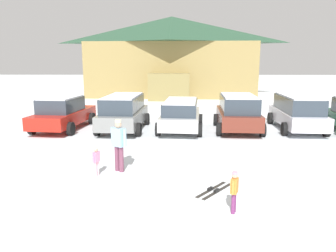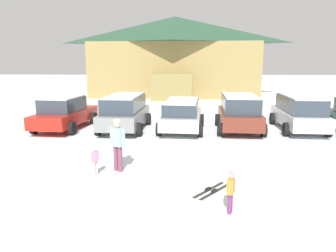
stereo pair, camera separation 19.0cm
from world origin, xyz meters
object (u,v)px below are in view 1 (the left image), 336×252
(skier_child_in_pink_snowsuit, at_px, (96,160))
(parked_white_suv, at_px, (297,112))
(skier_child_in_orange_jacket, at_px, (234,190))
(pair_of_skis, at_px, (214,190))
(parked_red_sedan, at_px, (63,113))
(parked_silver_wagon, at_px, (181,114))
(parked_grey_wagon, at_px, (123,112))
(ski_lodge, at_px, (172,56))
(parked_maroon_van, at_px, (238,112))
(skier_adult_in_blue_parka, at_px, (119,142))

(skier_child_in_pink_snowsuit, bearing_deg, parked_white_suv, 39.07)
(skier_child_in_orange_jacket, relative_size, pair_of_skis, 0.77)
(parked_red_sedan, bearing_deg, pair_of_skis, -50.06)
(parked_silver_wagon, bearing_deg, parked_white_suv, 2.75)
(parked_white_suv, xyz_separation_m, skier_child_in_pink_snowsuit, (-8.58, -6.96, -0.44))
(skier_child_in_pink_snowsuit, bearing_deg, parked_grey_wagon, 91.60)
(parked_grey_wagon, distance_m, skier_child_in_orange_jacket, 10.00)
(parked_white_suv, distance_m, pair_of_skis, 9.64)
(ski_lodge, distance_m, parked_red_sedan, 18.38)
(parked_white_suv, distance_m, skier_child_in_pink_snowsuit, 11.05)
(skier_child_in_orange_jacket, bearing_deg, pair_of_skis, 102.61)
(parked_maroon_van, distance_m, skier_child_in_orange_jacket, 9.29)
(parked_grey_wagon, bearing_deg, parked_silver_wagon, -1.68)
(parked_maroon_van, xyz_separation_m, parked_white_suv, (3.04, 0.29, -0.02))
(ski_lodge, height_order, parked_white_suv, ski_lodge)
(parked_red_sedan, bearing_deg, skier_child_in_pink_snowsuit, -64.41)
(parked_white_suv, bearing_deg, ski_lodge, 110.54)
(parked_silver_wagon, height_order, pair_of_skis, parked_silver_wagon)
(parked_white_suv, relative_size, skier_adult_in_blue_parka, 2.92)
(parked_red_sedan, bearing_deg, skier_child_in_orange_jacket, -53.02)
(ski_lodge, xyz_separation_m, pair_of_skis, (1.33, -25.35, -3.92))
(parked_silver_wagon, relative_size, pair_of_skis, 3.54)
(parked_red_sedan, height_order, parked_grey_wagon, parked_grey_wagon)
(ski_lodge, height_order, skier_child_in_pink_snowsuit, ski_lodge)
(ski_lodge, xyz_separation_m, skier_adult_in_blue_parka, (-1.49, -23.78, -3.00))
(parked_maroon_van, bearing_deg, parked_silver_wagon, 179.92)
(ski_lodge, distance_m, skier_child_in_orange_jacket, 26.90)
(ski_lodge, height_order, parked_maroon_van, ski_lodge)
(parked_white_suv, bearing_deg, parked_grey_wagon, -178.71)
(skier_child_in_pink_snowsuit, height_order, skier_child_in_orange_jacket, skier_child_in_orange_jacket)
(parked_white_suv, xyz_separation_m, pair_of_skis, (-5.13, -8.11, -0.92))
(skier_child_in_orange_jacket, bearing_deg, parked_silver_wagon, 96.45)
(ski_lodge, height_order, parked_silver_wagon, ski_lodge)
(parked_white_suv, height_order, skier_adult_in_blue_parka, parked_white_suv)
(parked_white_suv, xyz_separation_m, skier_adult_in_blue_parka, (-7.95, -6.53, -0.00))
(parked_maroon_van, height_order, parked_white_suv, parked_maroon_van)
(parked_grey_wagon, relative_size, skier_adult_in_blue_parka, 2.80)
(parked_grey_wagon, xyz_separation_m, parked_silver_wagon, (2.89, -0.08, -0.10))
(skier_child_in_pink_snowsuit, height_order, skier_adult_in_blue_parka, skier_adult_in_blue_parka)
(parked_silver_wagon, bearing_deg, skier_adult_in_blue_parka, -108.36)
(parked_maroon_van, xyz_separation_m, pair_of_skis, (-2.10, -7.82, -0.94))
(parked_silver_wagon, height_order, parked_maroon_van, parked_maroon_van)
(parked_red_sedan, distance_m, parked_grey_wagon, 3.14)
(parked_maroon_van, bearing_deg, ski_lodge, 101.06)
(skier_child_in_orange_jacket, bearing_deg, parked_maroon_van, 78.76)
(parked_grey_wagon, height_order, pair_of_skis, parked_grey_wagon)
(parked_maroon_van, relative_size, skier_adult_in_blue_parka, 2.54)
(parked_maroon_van, height_order, skier_child_in_pink_snowsuit, parked_maroon_van)
(parked_maroon_van, bearing_deg, skier_child_in_pink_snowsuit, -129.69)
(parked_red_sedan, height_order, parked_white_suv, parked_white_suv)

